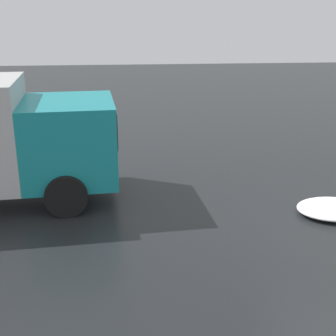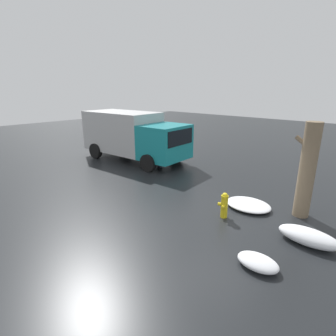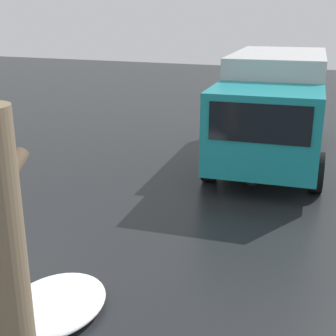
% 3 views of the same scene
% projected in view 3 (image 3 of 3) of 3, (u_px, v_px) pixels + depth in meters
% --- Properties ---
extents(tree_trunk, '(0.75, 0.49, 3.09)m').
position_uv_depth(tree_trunk, '(1.00, 275.00, 4.16)').
color(tree_trunk, '#7F6B51').
rests_on(tree_trunk, ground_plane).
extents(delivery_truck, '(6.70, 3.07, 2.74)m').
position_uv_depth(delivery_truck, '(274.00, 103.00, 12.35)').
color(delivery_truck, teal).
rests_on(delivery_truck, ground_plane).
extents(pedestrian, '(0.38, 0.38, 1.77)m').
position_uv_depth(pedestrian, '(254.00, 144.00, 10.56)').
color(pedestrian, '#23232D').
rests_on(pedestrian, ground_plane).
extents(snow_pile_curbside, '(1.57, 1.27, 0.22)m').
position_uv_depth(snow_pile_curbside, '(55.00, 304.00, 6.20)').
color(snow_pile_curbside, white).
rests_on(snow_pile_curbside, ground_plane).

